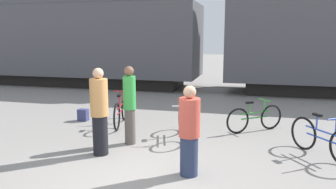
# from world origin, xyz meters

# --- Properties ---
(ground_plane) EXTENTS (80.00, 80.00, 0.00)m
(ground_plane) POSITION_xyz_m (0.00, 0.00, 0.00)
(ground_plane) COLOR gray
(freight_train) EXTENTS (48.84, 3.11, 5.35)m
(freight_train) POSITION_xyz_m (-0.00, 9.88, 2.79)
(freight_train) COLOR black
(freight_train) RESTS_ON ground_plane
(rail_near) EXTENTS (60.84, 0.07, 0.01)m
(rail_near) POSITION_xyz_m (0.00, 9.17, 0.01)
(rail_near) COLOR #4C4238
(rail_near) RESTS_ON ground_plane
(rail_far) EXTENTS (60.84, 0.07, 0.01)m
(rail_far) POSITION_xyz_m (0.00, 10.60, 0.01)
(rail_far) COLOR #4C4238
(rail_far) RESTS_ON ground_plane
(bicycle_maroon) EXTENTS (0.50, 1.79, 0.91)m
(bicycle_maroon) POSITION_xyz_m (-1.68, 3.19, 0.39)
(bicycle_maroon) COLOR black
(bicycle_maroon) RESTS_ON ground_plane
(bicycle_green) EXTENTS (1.39, 1.06, 0.82)m
(bicycle_green) POSITION_xyz_m (1.88, 3.46, 0.35)
(bicycle_green) COLOR black
(bicycle_green) RESTS_ON ground_plane
(bicycle_blue) EXTENTS (1.06, 1.48, 0.89)m
(bicycle_blue) POSITION_xyz_m (3.19, 1.88, 0.38)
(bicycle_blue) COLOR black
(bicycle_blue) RESTS_ON ground_plane
(bicycle_silver) EXTENTS (0.55, 1.63, 0.86)m
(bicycle_silver) POSITION_xyz_m (0.17, 2.46, 0.37)
(bicycle_silver) COLOR black
(bicycle_silver) RESTS_ON ground_plane
(person_in_green) EXTENTS (0.28, 0.28, 1.77)m
(person_in_green) POSITION_xyz_m (-0.86, 1.74, 0.91)
(person_in_green) COLOR #514C47
(person_in_green) RESTS_ON ground_plane
(person_in_red) EXTENTS (0.37, 0.37, 1.60)m
(person_in_red) POSITION_xyz_m (0.75, 0.39, 0.79)
(person_in_red) COLOR #283351
(person_in_red) RESTS_ON ground_plane
(person_in_tan) EXTENTS (0.36, 0.36, 1.80)m
(person_in_tan) POSITION_xyz_m (-1.21, 0.95, 0.90)
(person_in_tan) COLOR black
(person_in_tan) RESTS_ON ground_plane
(backpack) EXTENTS (0.28, 0.20, 0.34)m
(backpack) POSITION_xyz_m (-2.93, 3.35, 0.17)
(backpack) COLOR navy
(backpack) RESTS_ON ground_plane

